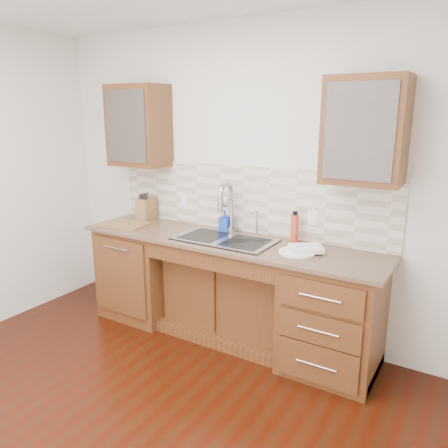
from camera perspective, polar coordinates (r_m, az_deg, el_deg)
The scene contains 24 objects.
ground at distance 3.15m, azimuth -14.88°, elevation -25.68°, with size 4.00×3.50×0.10m, color #320B03.
wall_back at distance 3.90m, azimuth 3.07°, elevation 5.52°, with size 4.00×0.10×2.70m, color silver.
base_cabinet_left at distance 4.38m, azimuth -10.44°, elevation -6.01°, with size 0.70×0.62×0.88m, color #593014.
base_cabinet_center at distance 3.96m, azimuth 0.99°, elevation -9.45°, with size 1.20×0.44×0.70m, color #593014.
base_cabinet_right at distance 3.51m, azimuth 14.03°, elevation -11.61°, with size 0.70×0.62×0.88m, color #593014.
countertop at distance 3.69m, azimuth 0.20°, elevation -2.25°, with size 2.70×0.65×0.03m, color #84705B.
backsplash at distance 3.88m, azimuth 2.61°, elevation 3.29°, with size 2.70×0.02×0.59m, color beige.
sink at distance 3.69m, azimuth 0.08°, elevation -3.35°, with size 0.84×0.46×0.19m, color #9E9EA5.
faucet at distance 3.85m, azimuth 0.97°, elevation 1.76°, with size 0.04×0.04×0.40m, color #999993.
filter_tap at distance 3.76m, azimuth 4.33°, elevation 0.16°, with size 0.02×0.02×0.24m, color #999993.
upper_cabinet_left at distance 4.29m, azimuth -11.06°, elevation 12.46°, with size 0.55×0.34×0.75m, color #593014.
upper_cabinet_right at distance 3.27m, azimuth 17.99°, elevation 11.50°, with size 0.55×0.34×0.75m, color #593014.
outlet_left at distance 4.23m, azimuth -5.24°, elevation 3.01°, with size 0.08×0.01×0.12m, color white.
outlet_right at distance 3.62m, azimuth 11.54°, elevation 0.84°, with size 0.08×0.01×0.12m, color white.
soap_bottle at distance 3.89m, azimuth 0.11°, elevation 0.36°, with size 0.09×0.09×0.19m, color blue.
water_bottle at distance 3.60m, azimuth 9.18°, elevation -0.65°, with size 0.06×0.06×0.24m, color red.
plate at distance 3.38m, azimuth 9.54°, elevation -3.63°, with size 0.28×0.28×0.02m, color white.
dish_towel at distance 3.39m, azimuth 10.64°, elevation -3.16°, with size 0.24×0.18×0.04m, color white.
knife_block at distance 4.37m, azimuth -10.08°, elevation 1.90°, with size 0.12×0.20×0.22m, color brown.
cutting_board at distance 4.24m, azimuth -12.92°, elevation -0.04°, with size 0.43×0.30×0.02m, color brown.
cup_left_a at distance 4.37m, azimuth -12.23°, elevation 11.74°, with size 0.12×0.12×0.09m, color white.
cup_left_b at distance 4.25m, azimuth -10.37°, elevation 11.71°, with size 0.09×0.09×0.09m, color white.
cup_right_a at distance 3.30m, azimuth 16.04°, elevation 10.67°, with size 0.11×0.11×0.09m, color white.
cup_right_b at distance 3.26m, azimuth 19.12°, elevation 10.44°, with size 0.10×0.10×0.09m, color white.
Camera 1 is at (1.83, -1.60, 1.95)m, focal length 35.00 mm.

